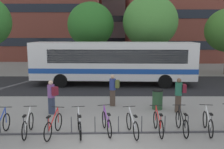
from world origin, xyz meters
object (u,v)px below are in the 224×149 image
parked_bicycle_red_2 (54,126)px  commuter_olive_pack_0 (113,88)px  city_bus (112,61)px  parked_bicycle_white_1 (28,125)px  parked_bicycle_silver_3 (80,125)px  parked_bicycle_red_6 (158,124)px  parked_bicycle_white_8 (208,123)px  parked_bicycle_silver_5 (132,125)px  parked_bicycle_black_7 (182,123)px  commuter_maroon_pack_1 (52,95)px  parked_bicycle_purple_4 (107,123)px  parked_bicycle_blue_0 (1,126)px  trash_bin (158,99)px  commuter_maroon_pack_2 (179,93)px  street_tree_2 (150,22)px  street_tree_1 (91,25)px

parked_bicycle_red_2 → commuter_olive_pack_0: (2.29, 3.94, 0.60)m
city_bus → parked_bicycle_white_1: (-3.25, -9.44, -1.39)m
parked_bicycle_red_2 → city_bus: bearing=-3.7°
parked_bicycle_silver_3 → parked_bicycle_red_6: bearing=-98.3°
parked_bicycle_white_8 → parked_bicycle_silver_5: bearing=102.8°
parked_bicycle_black_7 → parked_bicycle_white_8: (1.03, 0.03, 0.00)m
parked_bicycle_white_1 → parked_bicycle_black_7: bearing=-93.1°
commuter_maroon_pack_1 → parked_bicycle_purple_4: bearing=170.6°
city_bus → parked_bicycle_purple_4: city_bus is taller
parked_bicycle_white_1 → parked_bicycle_silver_5: size_ratio=1.01×
parked_bicycle_blue_0 → parked_bicycle_red_2: size_ratio=1.01×
parked_bicycle_white_1 → parked_bicycle_red_6: 5.03m
commuter_olive_pack_0 → parked_bicycle_black_7: bearing=138.9°
parked_bicycle_blue_0 → commuter_olive_pack_0: (4.28, 3.95, 0.60)m
parked_bicycle_silver_5 → parked_bicycle_red_6: size_ratio=0.99×
parked_bicycle_blue_0 → trash_bin: trash_bin is taller
parked_bicycle_white_1 → commuter_maroon_pack_2: 7.10m
parked_bicycle_white_1 → commuter_maroon_pack_2: size_ratio=1.01×
parked_bicycle_purple_4 → trash_bin: 4.00m
parked_bicycle_silver_3 → parked_bicycle_purple_4: (1.04, 0.21, 0.00)m
parked_bicycle_blue_0 → parked_bicycle_red_6: bearing=-89.0°
parked_bicycle_red_6 → parked_bicycle_black_7: size_ratio=1.00×
parked_bicycle_purple_4 → parked_bicycle_red_6: size_ratio=0.98×
parked_bicycle_white_1 → street_tree_2: 16.78m
parked_bicycle_silver_5 → street_tree_1: size_ratio=0.25×
parked_bicycle_black_7 → parked_bicycle_silver_5: bearing=95.0°
street_tree_2 → trash_bin: bearing=-96.2°
trash_bin → street_tree_1: (-4.35, 11.60, 4.12)m
parked_bicycle_purple_4 → parked_bicycle_white_1: bearing=80.1°
commuter_maroon_pack_1 → commuter_maroon_pack_2: (6.18, 0.27, 0.04)m
parked_bicycle_purple_4 → commuter_olive_pack_0: (0.28, 3.66, 0.60)m
parked_bicycle_black_7 → commuter_maroon_pack_1: bearing=67.1°
parked_bicycle_purple_4 → parked_bicycle_white_8: bearing=-102.9°
parked_bicycle_purple_4 → trash_bin: trash_bin is taller
parked_bicycle_white_8 → trash_bin: bearing=33.5°
parked_bicycle_silver_3 → commuter_olive_pack_0: (1.32, 3.87, 0.60)m
parked_bicycle_silver_5 → commuter_maroon_pack_1: commuter_maroon_pack_1 is taller
parked_bicycle_purple_4 → street_tree_1: size_ratio=0.25×
commuter_olive_pack_0 → commuter_maroon_pack_2: 3.40m
parked_bicycle_red_2 → parked_bicycle_purple_4: (2.01, 0.28, 0.00)m
street_tree_1 → street_tree_2: 5.61m
parked_bicycle_red_2 → street_tree_2: (5.81, 14.75, 4.54)m
parked_bicycle_black_7 → parked_bicycle_red_2: bearing=92.5°
parked_bicycle_silver_5 → parked_bicycle_black_7: (1.96, 0.20, 0.00)m
parked_bicycle_black_7 → commuter_maroon_pack_2: 2.70m
street_tree_1 → city_bus: bearing=-69.5°
commuter_maroon_pack_1 → street_tree_1: size_ratio=0.24×
city_bus → parked_bicycle_blue_0: city_bus is taller
parked_bicycle_silver_5 → parked_bicycle_red_6: same height
trash_bin → commuter_olive_pack_0: bearing=165.8°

